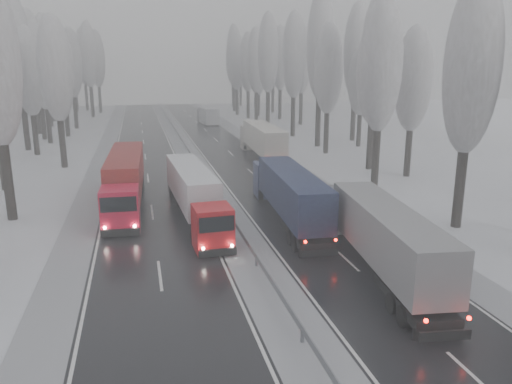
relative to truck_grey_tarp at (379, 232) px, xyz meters
name	(u,v)px	position (x,y,z in m)	size (l,w,h in m)	color
carriageway_right	(266,186)	(-1.01, 20.01, -2.20)	(7.50, 200.00, 0.03)	black
carriageway_left	(150,193)	(-11.51, 20.01, -2.20)	(7.50, 200.00, 0.03)	black
median_slush	(210,189)	(-6.26, 20.01, -2.20)	(3.00, 200.00, 0.04)	#AAABB2
shoulder_right	(317,183)	(3.94, 20.01, -2.20)	(2.40, 200.00, 0.04)	#AAABB2
shoulder_left	(90,196)	(-16.46, 20.01, -2.20)	(2.40, 200.00, 0.04)	#AAABB2
median_guardrail	(210,183)	(-6.26, 19.99, -1.62)	(0.12, 200.00, 0.76)	slate
tree_16	(472,68)	(8.78, 5.67, 8.45)	(3.60, 3.60, 16.53)	black
tree_18	(381,66)	(8.25, 17.04, 8.48)	(3.60, 3.60, 16.58)	black
tree_19	(414,80)	(13.76, 21.04, 7.20)	(3.60, 3.60, 14.57)	black
tree_20	(374,72)	(11.64, 25.17, 7.93)	(3.60, 3.60, 15.71)	black
tree_21	(377,54)	(13.87, 29.17, 9.78)	(3.60, 3.60, 18.62)	black
tree_22	(328,70)	(10.77, 35.61, 8.02)	(3.60, 3.60, 15.86)	black
tree_23	(361,81)	(17.05, 39.61, 6.55)	(3.60, 3.60, 13.55)	black
tree_24	(320,46)	(11.64, 41.03, 10.97)	(3.60, 3.60, 20.49)	black
tree_25	(356,52)	(18.56, 45.03, 10.30)	(3.60, 3.60, 19.44)	black
tree_26	(294,56)	(11.31, 51.28, 9.89)	(3.60, 3.60, 18.78)	black
tree_27	(329,61)	(18.46, 55.28, 9.14)	(3.60, 3.60, 17.62)	black
tree_28	(268,54)	(10.08, 61.96, 10.42)	(3.60, 3.60, 19.62)	black
tree_29	(302,60)	(17.46, 65.96, 9.45)	(3.60, 3.60, 18.11)	black
tree_30	(256,61)	(10.31, 71.71, 9.30)	(3.60, 3.60, 17.86)	black
tree_31	(280,59)	(16.22, 75.71, 9.76)	(3.60, 3.60, 18.58)	black
tree_32	(248,63)	(10.38, 79.22, 8.96)	(3.60, 3.60, 17.33)	black
tree_33	(258,72)	(13.51, 83.22, 7.04)	(3.60, 3.60, 14.33)	black
tree_34	(237,62)	(9.48, 86.32, 9.15)	(3.60, 3.60, 17.63)	black
tree_35	(273,60)	(18.69, 90.32, 9.55)	(3.60, 3.60, 18.25)	black
tree_36	(234,55)	(10.78, 96.17, 10.80)	(3.60, 3.60, 20.23)	black
tree_37	(259,66)	(17.77, 100.17, 8.35)	(3.60, 3.60, 16.37)	black
tree_38	(233,62)	(12.48, 106.73, 9.37)	(3.60, 3.60, 17.97)	black
tree_39	(240,66)	(15.29, 110.73, 8.23)	(3.60, 3.60, 16.19)	black
tree_62	(55,69)	(-20.20, 33.73, 8.14)	(3.60, 3.60, 16.04)	black
tree_64	(28,72)	(-24.52, 42.72, 7.74)	(3.60, 3.60, 15.42)	black
tree_65	(17,50)	(-26.31, 46.72, 10.33)	(3.60, 3.60, 19.48)	black
tree_66	(43,72)	(-24.41, 52.35, 7.62)	(3.60, 3.60, 15.23)	black
tree_67	(37,63)	(-25.80, 56.35, 8.81)	(3.60, 3.60, 17.09)	black
tree_68	(62,65)	(-22.84, 59.12, 8.53)	(3.60, 3.60, 16.65)	black
tree_69	(31,54)	(-27.68, 63.12, 10.24)	(3.60, 3.60, 19.35)	black
tree_70	(71,63)	(-22.58, 69.20, 8.81)	(3.60, 3.60, 17.09)	black
tree_71	(44,54)	(-27.34, 73.20, 10.41)	(3.60, 3.60, 19.61)	black
tree_72	(63,71)	(-25.19, 78.54, 7.54)	(3.60, 3.60, 15.11)	black
tree_73	(49,63)	(-28.07, 82.54, 8.89)	(3.60, 3.60, 17.22)	black
tree_74	(88,55)	(-21.33, 89.33, 10.46)	(3.60, 3.60, 19.68)	black
tree_75	(45,59)	(-30.45, 93.33, 9.77)	(3.60, 3.60, 18.60)	black
tree_76	(97,59)	(-20.30, 98.73, 9.74)	(3.60, 3.60, 18.55)	black
tree_77	(74,72)	(-25.92, 102.73, 7.04)	(3.60, 3.60, 14.32)	black
tree_78	(83,57)	(-23.82, 105.32, 10.37)	(3.60, 3.60, 19.55)	black
tree_79	(73,64)	(-26.59, 109.32, 8.79)	(3.60, 3.60, 17.07)	black
truck_grey_tarp	(379,232)	(0.00, 0.00, 0.00)	(4.03, 14.94, 3.80)	#55565B
truck_blue_box	(288,191)	(-2.13, 9.57, 0.01)	(3.18, 14.97, 3.81)	#1F274F
truck_cream_box	(262,139)	(1.88, 33.44, 0.16)	(3.10, 15.97, 4.07)	#A7A094
box_truck_distant	(208,116)	(0.70, 70.58, -0.66)	(3.25, 8.37, 3.05)	#B2B3B9
truck_red_white	(194,191)	(-8.56, 11.60, -0.10)	(2.94, 14.21, 3.62)	red
truck_red_red	(125,177)	(-13.37, 16.40, 0.11)	(3.03, 15.66, 4.00)	red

